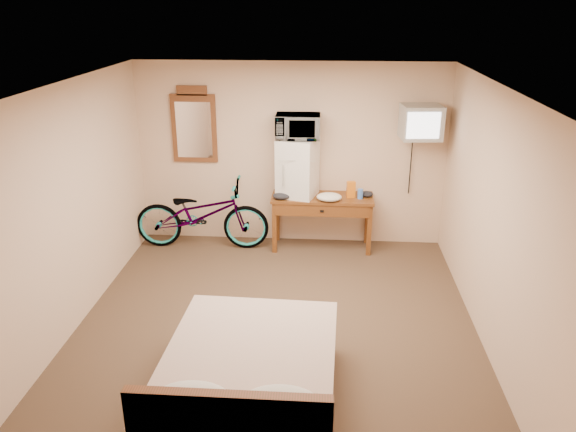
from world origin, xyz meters
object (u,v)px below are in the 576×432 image
object	(u,v)px
blue_cup	(360,194)
bicycle	(202,214)
wall_mirror	(194,126)
bed	(248,383)
microwave	(298,127)
desk	(322,205)
crt_television	(421,122)
mini_fridge	(298,167)

from	to	relation	value
blue_cup	bicycle	world-z (taller)	bicycle
wall_mirror	bed	bearing A→B (deg)	-71.70
microwave	bed	xyz separation A→B (m)	(-0.21, -3.44, -1.40)
desk	bicycle	bearing A→B (deg)	-177.92
desk	crt_television	size ratio (longest dim) A/B	2.27
microwave	blue_cup	bearing A→B (deg)	-5.93
microwave	crt_television	bearing A→B (deg)	-2.30
bicycle	blue_cup	bearing A→B (deg)	-90.05
crt_television	bed	bearing A→B (deg)	-117.60
mini_fridge	blue_cup	xyz separation A→B (m)	(0.84, -0.07, -0.33)
crt_television	bed	xyz separation A→B (m)	(-1.78, -3.40, -1.48)
blue_cup	bed	size ratio (longest dim) A/B	0.07
bicycle	bed	bearing A→B (deg)	-163.05
wall_mirror	desk	bearing A→B (deg)	-8.81
crt_television	wall_mirror	distance (m)	3.00
desk	bicycle	xyz separation A→B (m)	(-1.65, -0.06, -0.15)
bicycle	bed	size ratio (longest dim) A/B	0.94
microwave	crt_television	distance (m)	1.57
microwave	blue_cup	xyz separation A→B (m)	(0.84, -0.07, -0.88)
microwave	bicycle	bearing A→B (deg)	-175.78
wall_mirror	bicycle	size ratio (longest dim) A/B	0.57
desk	crt_television	distance (m)	1.68
crt_television	mini_fridge	bearing A→B (deg)	178.66
mini_fridge	crt_television	size ratio (longest dim) A/B	1.30
mini_fridge	microwave	distance (m)	0.55
desk	bed	world-z (taller)	bed
microwave	mini_fridge	bearing A→B (deg)	-124.65
desk	mini_fridge	distance (m)	0.62
desk	bicycle	distance (m)	1.65
desk	mini_fridge	bearing A→B (deg)	170.29
microwave	bed	bearing A→B (deg)	-94.49
bicycle	microwave	bearing A→B (deg)	-86.07
mini_fridge	bicycle	size ratio (longest dim) A/B	0.43
microwave	wall_mirror	size ratio (longest dim) A/B	0.55
microwave	blue_cup	distance (m)	1.22
microwave	blue_cup	world-z (taller)	microwave
mini_fridge	crt_television	distance (m)	1.69
wall_mirror	bicycle	world-z (taller)	wall_mirror
mini_fridge	wall_mirror	xyz separation A→B (m)	(-1.42, 0.21, 0.50)
microwave	crt_television	xyz separation A→B (m)	(1.57, -0.04, 0.09)
wall_mirror	bicycle	bearing A→B (deg)	-70.60
mini_fridge	crt_television	world-z (taller)	crt_television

